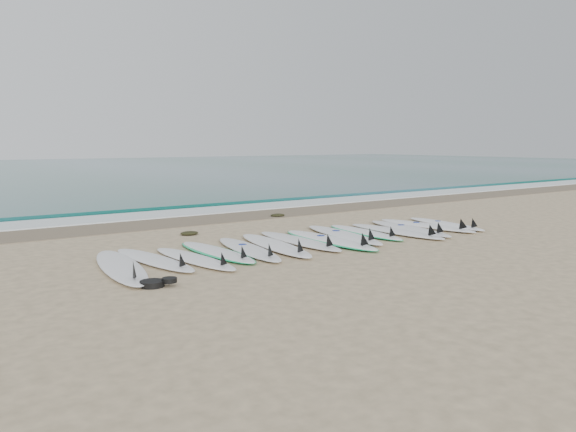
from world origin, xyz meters
TOP-DOWN VIEW (x-y plane):
  - ground at (0.00, 0.00)m, footprint 120.00×120.00m
  - ocean at (0.00, 32.50)m, footprint 120.00×55.00m
  - wet_sand_band at (0.00, 4.10)m, footprint 120.00×1.80m
  - foam_band at (0.00, 5.50)m, footprint 120.00×1.40m
  - wave_crest at (0.00, 7.00)m, footprint 120.00×1.00m
  - surfboard_0 at (-3.77, -0.19)m, footprint 0.99×2.79m
  - surfboard_1 at (-3.15, 0.03)m, footprint 0.72×2.40m
  - surfboard_2 at (-2.59, -0.26)m, footprint 0.66×2.33m
  - surfboard_3 at (-2.03, 0.05)m, footprint 0.60×2.35m
  - surfboard_4 at (-1.49, -0.09)m, footprint 0.90×2.54m
  - surfboard_5 at (-0.90, -0.06)m, footprint 0.96×2.71m
  - surfboard_6 at (-0.28, 0.04)m, footprint 0.62×2.57m
  - surfboard_7 at (0.26, -0.18)m, footprint 0.73×2.70m
  - surfboard_8 at (0.86, 0.09)m, footprint 1.00×2.73m
  - surfboard_9 at (1.46, 0.13)m, footprint 0.78×2.36m
  - surfboard_10 at (2.06, -0.21)m, footprint 0.57×2.55m
  - surfboard_11 at (2.56, -0.11)m, footprint 0.92×2.64m
  - surfboard_12 at (3.21, -0.03)m, footprint 0.67×2.58m
  - surfboard_13 at (3.77, -0.10)m, footprint 0.83×2.40m
  - seaweed_near at (-1.53, 2.17)m, footprint 0.38×0.30m
  - seaweed_far at (1.58, 3.49)m, footprint 0.39×0.30m
  - leash_coil at (-3.72, -1.37)m, footprint 0.46×0.36m

SIDE VIEW (x-z plane):
  - ground at x=0.00m, z-range 0.00..0.00m
  - wet_sand_band at x=0.00m, z-range 0.00..0.01m
  - ocean at x=0.00m, z-range 0.00..0.03m
  - foam_band at x=0.00m, z-range 0.00..0.04m
  - seaweed_near at x=-1.53m, z-range 0.00..0.07m
  - seaweed_far at x=1.58m, z-range 0.00..0.08m
  - surfboard_9 at x=1.46m, z-range -0.10..0.19m
  - surfboard_3 at x=-2.03m, z-range -0.10..0.19m
  - leash_coil at x=-3.72m, z-range -0.01..0.10m
  - wave_crest at x=0.00m, z-range 0.00..0.10m
  - surfboard_7 at x=0.26m, z-range -0.12..0.22m
  - surfboard_2 at x=-2.59m, z-range -0.10..0.20m
  - surfboard_13 at x=3.77m, z-range -0.10..0.20m
  - surfboard_1 at x=-3.15m, z-range -0.10..0.20m
  - surfboard_4 at x=-1.49m, z-range -0.10..0.21m
  - surfboard_10 at x=2.06m, z-range -0.11..0.22m
  - surfboard_6 at x=-0.28m, z-range -0.11..0.22m
  - surfboard_12 at x=3.21m, z-range -0.11..0.22m
  - surfboard_11 at x=2.56m, z-range -0.11..0.22m
  - surfboard_5 at x=-0.90m, z-range -0.11..0.23m
  - surfboard_8 at x=0.86m, z-range -0.11..0.23m
  - surfboard_0 at x=-3.77m, z-range -0.11..0.24m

